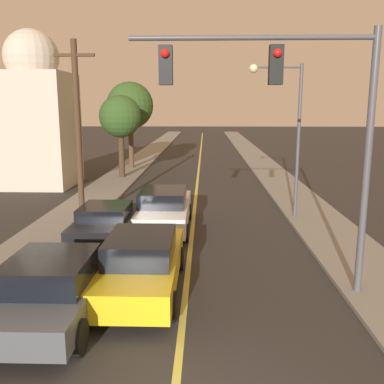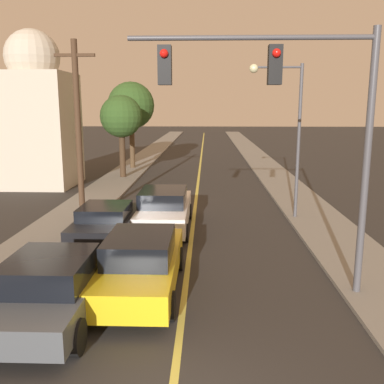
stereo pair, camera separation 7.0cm
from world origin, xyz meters
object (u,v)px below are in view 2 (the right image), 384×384
object	(u,v)px
car_near_lane_front	(141,262)
domed_building_left	(36,116)
car_outer_lane_front	(53,286)
car_near_lane_second	(164,209)
car_outer_lane_second	(106,225)
traffic_signal_mast	(292,106)
tree_left_far	(121,117)
tree_left_near	(131,106)
utility_pole_left	(78,129)
streetlamp_right	(286,118)

from	to	relation	value
car_near_lane_front	domed_building_left	bearing A→B (deg)	119.38
car_outer_lane_front	car_near_lane_second	bearing A→B (deg)	76.46
car_outer_lane_second	traffic_signal_mast	distance (m)	7.71
tree_left_far	tree_left_near	bearing A→B (deg)	91.49
car_outer_lane_second	utility_pole_left	size ratio (longest dim) A/B	0.57
car_outer_lane_front	car_outer_lane_second	distance (m)	5.23
car_near_lane_second	streetlamp_right	xyz separation A→B (m)	(4.93, 1.79, 3.47)
car_outer_lane_second	tree_left_near	xyz separation A→B (m)	(-2.32, 18.68, 4.05)
car_near_lane_second	domed_building_left	size ratio (longest dim) A/B	0.56
car_near_lane_second	utility_pole_left	xyz separation A→B (m)	(-3.49, 0.91, 3.05)
car_outer_lane_front	tree_left_far	size ratio (longest dim) A/B	0.85
utility_pole_left	tree_left_near	xyz separation A→B (m)	(-0.59, 15.65, 0.94)
traffic_signal_mast	utility_pole_left	bearing A→B (deg)	136.86
utility_pole_left	tree_left_far	distance (m)	11.17
tree_left_near	tree_left_far	size ratio (longest dim) A/B	1.20
car_outer_lane_front	utility_pole_left	world-z (taller)	utility_pole_left
streetlamp_right	utility_pole_left	distance (m)	8.48
car_near_lane_front	tree_left_far	xyz separation A→B (m)	(-3.97, 17.88, 3.28)
utility_pole_left	tree_left_far	bearing A→B (deg)	92.44
car_outer_lane_front	domed_building_left	world-z (taller)	domed_building_left
car_near_lane_front	car_near_lane_second	size ratio (longest dim) A/B	0.97
car_outer_lane_second	car_near_lane_front	bearing A→B (deg)	-64.36
car_outer_lane_front	traffic_signal_mast	bearing A→B (deg)	15.64
utility_pole_left	car_near_lane_second	bearing A→B (deg)	-14.67
car_near_lane_front	utility_pole_left	distance (m)	8.17
car_near_lane_second	car_outer_lane_second	world-z (taller)	car_near_lane_second
car_near_lane_second	utility_pole_left	distance (m)	4.73
traffic_signal_mast	utility_pole_left	size ratio (longest dim) A/B	0.90
utility_pole_left	tree_left_far	xyz separation A→B (m)	(-0.48, 11.16, 0.20)
car_near_lane_front	tree_left_far	size ratio (longest dim) A/B	0.92
car_outer_lane_second	tree_left_far	distance (m)	14.74
car_outer_lane_second	streetlamp_right	xyz separation A→B (m)	(6.70, 3.91, 3.52)
car_near_lane_front	traffic_signal_mast	xyz separation A→B (m)	(3.69, -0.02, 3.97)
traffic_signal_mast	streetlamp_right	size ratio (longest dim) A/B	1.02
traffic_signal_mast	car_near_lane_front	bearing A→B (deg)	179.76
tree_left_far	domed_building_left	size ratio (longest dim) A/B	0.59
car_outer_lane_second	tree_left_near	distance (m)	19.25
streetlamp_right	tree_left_near	world-z (taller)	tree_left_near
car_outer_lane_second	domed_building_left	bearing A→B (deg)	120.53
car_near_lane_second	utility_pole_left	world-z (taller)	utility_pole_left
car_near_lane_second	tree_left_far	xyz separation A→B (m)	(-3.97, 12.08, 3.26)
car_near_lane_front	car_outer_lane_second	bearing A→B (deg)	115.64
traffic_signal_mast	car_outer_lane_second	bearing A→B (deg)	145.86
car_near_lane_second	tree_left_far	world-z (taller)	tree_left_far
tree_left_near	tree_left_far	bearing A→B (deg)	-88.51
car_outer_lane_front	tree_left_far	world-z (taller)	tree_left_far
car_near_lane_second	car_outer_lane_front	xyz separation A→B (m)	(-1.77, -7.34, -0.03)
car_outer_lane_front	streetlamp_right	distance (m)	11.85
tree_left_far	domed_building_left	world-z (taller)	domed_building_left
car_outer_lane_front	traffic_signal_mast	world-z (taller)	traffic_signal_mast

